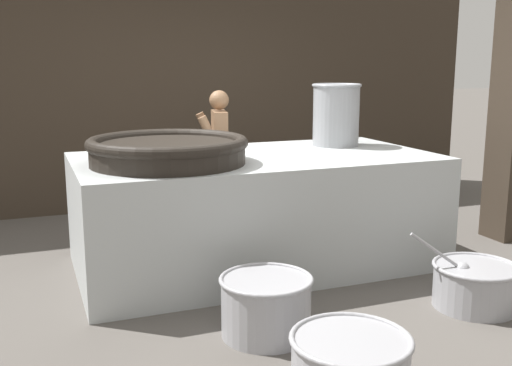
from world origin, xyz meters
TOP-DOWN VIEW (x-y plane):
  - ground_plane at (0.00, 0.00)m, footprint 60.00×60.00m
  - back_wall at (0.00, 2.64)m, footprint 8.40×0.24m
  - hearth_platform at (0.00, 0.00)m, footprint 3.18×1.65m
  - giant_wok_near at (-0.83, -0.16)m, footprint 1.32×1.32m
  - stock_pot at (0.98, 0.33)m, footprint 0.49×0.49m
  - cook at (0.06, 1.29)m, footprint 0.42×0.60m
  - prep_bowl_vegetables at (1.17, -1.55)m, footprint 0.82×0.65m
  - prep_bowl_meat at (-0.48, -1.41)m, footprint 0.64×0.64m
  - prep_bowl_extra at (-0.30, -2.24)m, footprint 0.70×0.70m

SIDE VIEW (x-z plane):
  - ground_plane at x=0.00m, z-range 0.00..0.00m
  - prep_bowl_extra at x=-0.30m, z-range 0.02..0.34m
  - prep_bowl_vegetables at x=1.17m, z-range -0.11..0.48m
  - prep_bowl_meat at x=-0.48m, z-range 0.02..0.43m
  - hearth_platform at x=0.00m, z-range 0.00..1.01m
  - cook at x=0.06m, z-range 0.06..1.59m
  - giant_wok_near at x=-0.83m, z-range 1.01..1.24m
  - stock_pot at x=0.98m, z-range 1.02..1.63m
  - back_wall at x=0.00m, z-range 0.00..3.38m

